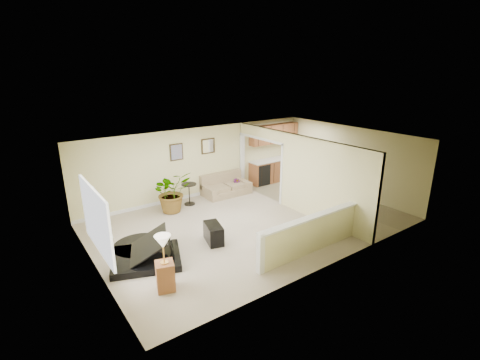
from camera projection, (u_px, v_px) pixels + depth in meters
floor at (251, 222)px, 10.58m from camera, size 9.00×9.00×0.00m
back_wall at (201, 162)px, 12.51m from camera, size 9.00×0.04×2.50m
front_wall at (332, 217)px, 7.87m from camera, size 9.00×0.04×2.50m
left_wall at (91, 221)px, 7.70m from camera, size 0.04×6.00×2.50m
right_wall at (349, 161)px, 12.69m from camera, size 0.04×6.00×2.50m
ceiling at (252, 141)px, 9.81m from camera, size 9.00×6.00×0.04m
kitchen_vinyl at (322, 200)px, 12.32m from camera, size 2.70×6.00×0.01m
interior_partition at (290, 172)px, 11.40m from camera, size 0.18×5.99×2.50m
pony_half_wall at (310, 234)px, 8.68m from camera, size 3.42×0.22×1.00m
left_window at (96, 220)px, 7.26m from camera, size 0.05×2.15×1.45m
wall_art_left at (176, 152)px, 11.81m from camera, size 0.48×0.04×0.58m
wall_mirror at (208, 146)px, 12.49m from camera, size 0.55×0.04×0.55m
kitchen_cabinets at (273, 161)px, 14.19m from camera, size 2.36×0.65×2.33m
piano at (141, 236)px, 8.33m from camera, size 2.24×2.20×1.50m
piano_bench at (213, 233)px, 9.31m from camera, size 0.57×0.83×0.50m
loveseat at (225, 184)px, 12.86m from camera, size 1.74×1.01×0.99m
accent_table at (189, 191)px, 11.82m from camera, size 0.51×0.51×0.74m
palm_plant at (172, 192)px, 11.19m from camera, size 1.23×1.07×1.35m
small_plant at (236, 186)px, 13.11m from camera, size 0.31×0.31×0.51m
lamp_stand at (165, 267)px, 7.21m from camera, size 0.46×0.46×1.26m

